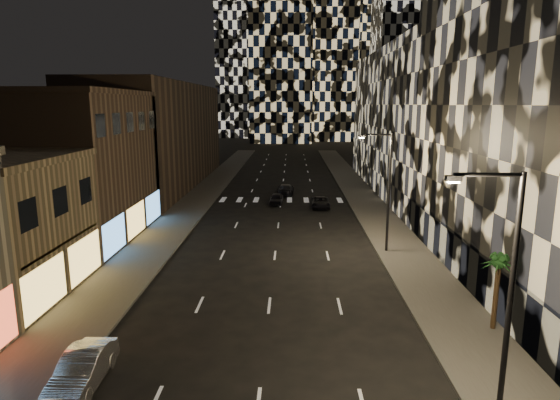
# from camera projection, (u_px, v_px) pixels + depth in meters

# --- Properties ---
(sidewalk_left) EXTENTS (4.00, 120.00, 0.15)m
(sidewalk_left) POSITION_uv_depth(u_px,v_px,m) (198.00, 199.00, 56.25)
(sidewalk_left) COLOR #47443F
(sidewalk_left) RESTS_ON ground
(sidewalk_right) EXTENTS (4.00, 120.00, 0.15)m
(sidewalk_right) POSITION_uv_depth(u_px,v_px,m) (365.00, 200.00, 55.76)
(sidewalk_right) COLOR #47443F
(sidewalk_right) RESTS_ON ground
(curb_left) EXTENTS (0.20, 120.00, 0.15)m
(curb_left) POSITION_uv_depth(u_px,v_px,m) (216.00, 199.00, 56.20)
(curb_left) COLOR #4C4C47
(curb_left) RESTS_ON ground
(curb_right) EXTENTS (0.20, 120.00, 0.15)m
(curb_right) POSITION_uv_depth(u_px,v_px,m) (347.00, 200.00, 55.81)
(curb_right) COLOR #4C4C47
(curb_right) RESTS_ON ground
(retail_brown) EXTENTS (10.00, 15.00, 12.00)m
(retail_brown) POSITION_uv_depth(u_px,v_px,m) (74.00, 168.00, 39.07)
(retail_brown) COLOR brown
(retail_brown) RESTS_ON ground
(retail_filler_left) EXTENTS (10.00, 40.00, 14.00)m
(retail_filler_left) POSITION_uv_depth(u_px,v_px,m) (160.00, 135.00, 64.82)
(retail_filler_left) COLOR brown
(retail_filler_left) RESTS_ON ground
(midrise_base) EXTENTS (0.60, 25.00, 3.00)m
(midrise_base) POSITION_uv_depth(u_px,v_px,m) (461.00, 257.00, 30.45)
(midrise_base) COLOR #383838
(midrise_base) RESTS_ON ground
(midrise_filler_right) EXTENTS (16.00, 40.00, 18.00)m
(midrise_filler_right) POSITION_uv_depth(u_px,v_px,m) (436.00, 122.00, 60.58)
(midrise_filler_right) COLOR #232326
(midrise_filler_right) RESTS_ON ground
(streetlight_near) EXTENTS (2.55, 0.25, 9.00)m
(streetlight_near) POSITION_uv_depth(u_px,v_px,m) (505.00, 285.00, 15.57)
(streetlight_near) COLOR black
(streetlight_near) RESTS_ON sidewalk_right
(streetlight_far) EXTENTS (2.55, 0.25, 9.00)m
(streetlight_far) POSITION_uv_depth(u_px,v_px,m) (386.00, 184.00, 35.16)
(streetlight_far) COLOR black
(streetlight_far) RESTS_ON sidewalk_right
(car_silver_parked) EXTENTS (1.61, 4.36, 1.43)m
(car_silver_parked) POSITION_uv_depth(u_px,v_px,m) (82.00, 369.00, 18.92)
(car_silver_parked) COLOR #9D9EA3
(car_silver_parked) RESTS_ON ground
(car_dark_midlane) EXTENTS (1.67, 3.66, 1.22)m
(car_dark_midlane) POSITION_uv_depth(u_px,v_px,m) (276.00, 199.00, 53.57)
(car_dark_midlane) COLOR black
(car_dark_midlane) RESTS_ON ground
(car_dark_oncoming) EXTENTS (2.15, 4.72, 1.34)m
(car_dark_oncoming) POSITION_uv_depth(u_px,v_px,m) (286.00, 189.00, 59.32)
(car_dark_oncoming) COLOR black
(car_dark_oncoming) RESTS_ON ground
(car_dark_rightlane) EXTENTS (2.01, 4.27, 1.18)m
(car_dark_rightlane) POSITION_uv_depth(u_px,v_px,m) (321.00, 203.00, 51.63)
(car_dark_rightlane) COLOR black
(car_dark_rightlane) RESTS_ON ground
(palm_tree) EXTENTS (1.99, 1.99, 3.92)m
(palm_tree) POSITION_uv_depth(u_px,v_px,m) (499.00, 267.00, 22.99)
(palm_tree) COLOR #47331E
(palm_tree) RESTS_ON sidewalk_right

